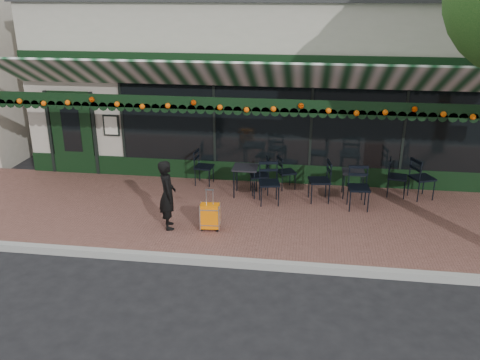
# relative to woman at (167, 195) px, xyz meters

# --- Properties ---
(ground) EXTENTS (80.00, 80.00, 0.00)m
(ground) POSITION_rel_woman_xyz_m (1.43, -1.06, -0.88)
(ground) COLOR black
(ground) RESTS_ON ground
(sidewalk) EXTENTS (18.00, 4.00, 0.15)m
(sidewalk) POSITION_rel_woman_xyz_m (1.43, 0.94, -0.80)
(sidewalk) COLOR brown
(sidewalk) RESTS_ON ground
(curb) EXTENTS (18.00, 0.16, 0.15)m
(curb) POSITION_rel_woman_xyz_m (1.43, -1.14, -0.80)
(curb) COLOR #9E9E99
(curb) RESTS_ON ground
(restaurant_building) EXTENTS (12.00, 9.60, 4.50)m
(restaurant_building) POSITION_rel_woman_xyz_m (1.43, 6.78, 1.40)
(restaurant_building) COLOR #A29D8D
(restaurant_building) RESTS_ON ground
(woman) EXTENTS (0.52, 0.62, 1.45)m
(woman) POSITION_rel_woman_xyz_m (0.00, 0.00, 0.00)
(woman) COLOR black
(woman) RESTS_ON sidewalk
(suitcase) EXTENTS (0.40, 0.24, 0.88)m
(suitcase) POSITION_rel_woman_xyz_m (0.87, -0.00, -0.43)
(suitcase) COLOR orange
(suitcase) RESTS_ON sidewalk
(cafe_table_a) EXTENTS (0.51, 0.51, 0.63)m
(cafe_table_a) POSITION_rel_woman_xyz_m (3.87, 2.24, -0.16)
(cafe_table_a) COLOR black
(cafe_table_a) RESTS_ON sidewalk
(cafe_table_b) EXTENTS (0.58, 0.58, 0.71)m
(cafe_table_b) POSITION_rel_woman_xyz_m (1.35, 1.97, -0.08)
(cafe_table_b) COLOR black
(cafe_table_b) RESTS_ON sidewalk
(chair_a_left) EXTENTS (0.56, 0.56, 0.98)m
(chair_a_left) POSITION_rel_woman_xyz_m (3.08, 1.84, -0.24)
(chair_a_left) COLOR black
(chair_a_left) RESTS_ON sidewalk
(chair_a_right) EXTENTS (0.53, 0.53, 0.92)m
(chair_a_right) POSITION_rel_woman_xyz_m (4.92, 2.42, -0.26)
(chair_a_right) COLOR black
(chair_a_right) RESTS_ON sidewalk
(chair_a_front) EXTENTS (0.52, 0.52, 0.97)m
(chair_a_front) POSITION_rel_woman_xyz_m (3.95, 1.52, -0.24)
(chair_a_front) COLOR black
(chair_a_front) RESTS_ON sidewalk
(chair_a_extra) EXTENTS (0.65, 0.65, 0.99)m
(chair_a_extra) POSITION_rel_woman_xyz_m (5.47, 2.34, -0.23)
(chair_a_extra) COLOR black
(chair_a_extra) RESTS_ON sidewalk
(chair_b_left) EXTENTS (0.54, 0.54, 0.90)m
(chair_b_left) POSITION_rel_woman_xyz_m (1.66, 2.12, -0.28)
(chair_b_left) COLOR black
(chair_b_left) RESTS_ON sidewalk
(chair_b_right) EXTENTS (0.56, 0.56, 0.84)m
(chair_b_right) POSITION_rel_woman_xyz_m (2.29, 2.54, -0.31)
(chair_b_right) COLOR black
(chair_b_right) RESTS_ON sidewalk
(chair_b_front) EXTENTS (0.57, 0.57, 0.96)m
(chair_b_front) POSITION_rel_woman_xyz_m (1.95, 1.54, -0.24)
(chair_b_front) COLOR black
(chair_b_front) RESTS_ON sidewalk
(chair_solo) EXTENTS (0.49, 0.49, 0.89)m
(chair_solo) POSITION_rel_woman_xyz_m (0.22, 2.55, -0.28)
(chair_solo) COLOR black
(chair_solo) RESTS_ON sidewalk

